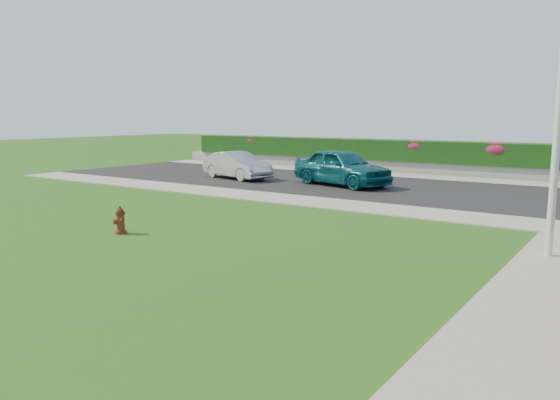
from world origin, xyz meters
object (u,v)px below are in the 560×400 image
Objects in this scene: sedan_teal at (342,167)px; utility_pole at (560,101)px; sedan_silver at (237,165)px; fire_hydrant at (120,221)px.

utility_pole is at bearing -114.92° from sedan_teal.
sedan_silver is (-5.33, -0.57, -0.15)m from sedan_teal.
sedan_teal is at bearing 113.12° from fire_hydrant.
fire_hydrant is 10.62m from utility_pole.
sedan_teal is 12.64m from utility_pole.
sedan_teal reaches higher than sedan_silver.
sedan_silver is at bearing 152.81° from utility_pole.
sedan_teal is at bearing -69.74° from sedan_silver.
fire_hydrant is 11.78m from sedan_teal.
utility_pole is at bearing -103.07° from sedan_silver.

